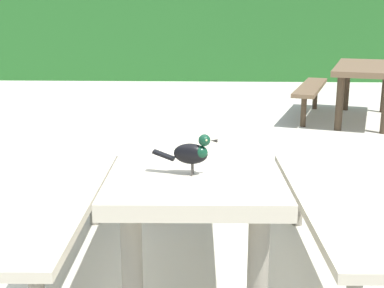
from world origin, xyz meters
The scene contains 5 objects.
ground_plane centered at (0.00, 0.00, 0.00)m, with size 60.00×60.00×0.00m, color beige.
hedge_wall centered at (0.00, 8.83, 0.83)m, with size 28.00×1.53×1.66m, color #235B23.
picnic_table_foreground centered at (0.28, 0.07, 0.56)m, with size 1.73×1.82×0.74m.
bird_grackle centered at (0.28, -0.46, 0.84)m, with size 0.29×0.09×0.18m.
picnic_table_mid_left centered at (2.38, 4.26, 0.56)m, with size 2.11×2.13×0.74m.
Camera 1 is at (0.36, -2.60, 1.44)m, focal length 48.24 mm.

